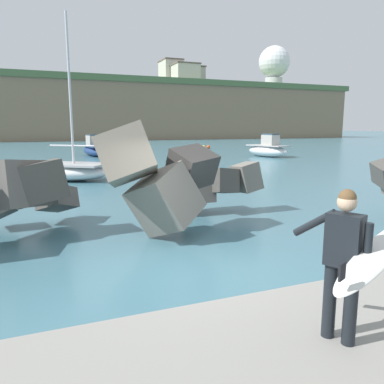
{
  "coord_description": "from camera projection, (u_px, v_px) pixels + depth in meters",
  "views": [
    {
      "loc": [
        -2.39,
        -6.34,
        2.68
      ],
      "look_at": [
        0.33,
        0.5,
        1.4
      ],
      "focal_mm": 35.11,
      "sensor_mm": 36.0,
      "label": 1
    }
  ],
  "objects": [
    {
      "name": "station_building_east",
      "position": [
        187.0,
        77.0,
        95.79
      ],
      "size": [
        7.3,
        7.82,
        5.06
      ],
      "color": "#B2ADA3",
      "rests_on": "headland_bluff"
    },
    {
      "name": "station_building_west",
      "position": [
        171.0,
        73.0,
        92.29
      ],
      "size": [
        4.78,
        6.54,
        6.17
      ],
      "color": "beige",
      "rests_on": "headland_bluff"
    },
    {
      "name": "headland_bluff",
      "position": [
        154.0,
        112.0,
        92.35
      ],
      "size": [
        91.05,
        32.6,
        12.66
      ],
      "color": "#847056",
      "rests_on": "ground"
    },
    {
      "name": "boat_near_centre",
      "position": [
        69.0,
        170.0,
        19.05
      ],
      "size": [
        4.78,
        4.31,
        8.09
      ],
      "color": "white",
      "rests_on": "ground"
    },
    {
      "name": "surfer_with_board",
      "position": [
        354.0,
        256.0,
        4.13
      ],
      "size": [
        2.05,
        1.47,
        1.78
      ],
      "color": "black",
      "rests_on": "walkway_path"
    },
    {
      "name": "radar_dome",
      "position": [
        274.0,
        64.0,
        97.76
      ],
      "size": [
        8.05,
        8.05,
        10.79
      ],
      "color": "silver",
      "rests_on": "headland_bluff"
    },
    {
      "name": "boat_mid_left",
      "position": [
        94.0,
        149.0,
        35.26
      ],
      "size": [
        2.19,
        5.76,
        2.0
      ],
      "color": "navy",
      "rests_on": "ground"
    },
    {
      "name": "boat_near_left",
      "position": [
        268.0,
        149.0,
        34.05
      ],
      "size": [
        2.55,
        4.73,
        2.09
      ],
      "color": "white",
      "rests_on": "ground"
    },
    {
      "name": "mooring_buoy_inner",
      "position": [
        204.0,
        147.0,
        46.87
      ],
      "size": [
        0.44,
        0.44,
        0.44
      ],
      "color": "yellow",
      "rests_on": "ground"
    },
    {
      "name": "ground_plane",
      "position": [
        186.0,
        270.0,
        7.13
      ],
      "size": [
        400.0,
        400.0,
        0.0
      ],
      "primitive_type": "plane",
      "color": "#42707F"
    },
    {
      "name": "mooring_buoy_middle",
      "position": [
        208.0,
        147.0,
        47.1
      ],
      "size": [
        0.44,
        0.44,
        0.44
      ],
      "color": "#E54C1E",
      "rests_on": "ground"
    },
    {
      "name": "station_building_central",
      "position": [
        186.0,
        74.0,
        87.49
      ],
      "size": [
        5.8,
        5.48,
        4.54
      ],
      "color": "beige",
      "rests_on": "headland_bluff"
    }
  ]
}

